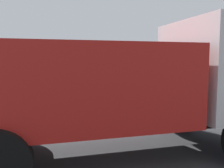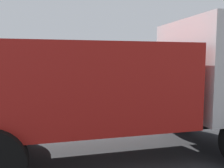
{
  "view_description": "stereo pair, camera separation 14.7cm",
  "coord_description": "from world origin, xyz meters",
  "px_view_note": "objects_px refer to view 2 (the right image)",
  "views": [
    {
      "loc": [
        0.56,
        -6.14,
        2.1
      ],
      "look_at": [
        2.69,
        2.57,
        1.19
      ],
      "focal_mm": 38.72,
      "sensor_mm": 36.0,
      "label": 1
    },
    {
      "loc": [
        0.71,
        -6.17,
        2.1
      ],
      "look_at": [
        2.69,
        2.57,
        1.19
      ],
      "focal_mm": 38.72,
      "sensor_mm": 36.0,
      "label": 2
    }
  ],
  "objects_px": {
    "fire_hydrant": "(54,94)",
    "dump_truck_red": "(125,82)",
    "stop_sign": "(126,67)",
    "loose_tire": "(52,89)"
  },
  "relations": [
    {
      "from": "fire_hydrant",
      "to": "loose_tire",
      "type": "relative_size",
      "value": 0.56
    },
    {
      "from": "fire_hydrant",
      "to": "loose_tire",
      "type": "bearing_deg",
      "value": -100.44
    },
    {
      "from": "loose_tire",
      "to": "dump_truck_red",
      "type": "xyz_separation_m",
      "value": [
        1.68,
        -5.77,
        0.8
      ]
    },
    {
      "from": "stop_sign",
      "to": "loose_tire",
      "type": "bearing_deg",
      "value": 174.57
    },
    {
      "from": "fire_hydrant",
      "to": "stop_sign",
      "type": "bearing_deg",
      "value": -13.88
    },
    {
      "from": "stop_sign",
      "to": "fire_hydrant",
      "type": "bearing_deg",
      "value": 166.12
    },
    {
      "from": "fire_hydrant",
      "to": "stop_sign",
      "type": "height_order",
      "value": "stop_sign"
    },
    {
      "from": "dump_truck_red",
      "to": "fire_hydrant",
      "type": "bearing_deg",
      "value": 104.34
    },
    {
      "from": "fire_hydrant",
      "to": "stop_sign",
      "type": "xyz_separation_m",
      "value": [
        3.18,
        -0.79,
        1.23
      ]
    },
    {
      "from": "fire_hydrant",
      "to": "dump_truck_red",
      "type": "relative_size",
      "value": 0.1
    }
  ]
}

